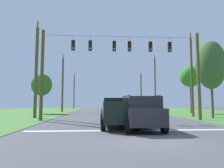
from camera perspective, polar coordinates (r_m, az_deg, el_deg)
ground_plane at (r=9.08m, az=10.14°, el=-15.42°), size 120.00×120.00×0.00m
stop_bar_stripe at (r=12.42m, az=6.31°, el=-12.67°), size 12.75×0.45×0.01m
lane_dash_0 at (r=18.32m, az=3.08°, el=-10.27°), size 2.50×0.15×0.01m
lane_dash_1 at (r=26.23m, az=1.07°, el=-8.74°), size 2.50×0.15×0.01m
lane_dash_2 at (r=30.59m, az=0.41°, el=-8.24°), size 2.50×0.15×0.01m
lane_dash_3 at (r=36.90m, az=-0.26°, el=-7.72°), size 2.50×0.15×0.01m
lane_dash_4 at (r=49.79m, az=-1.10°, el=-7.06°), size 2.50×0.15×0.01m
overhead_signal_span at (r=19.29m, az=2.78°, el=4.42°), size 14.99×0.31×8.35m
pickup_truck at (r=14.08m, az=1.51°, el=-7.87°), size 2.28×5.40×1.95m
suv_black at (r=12.72m, az=7.67°, el=-7.69°), size 2.31×4.85×2.05m
distant_car_crossing_white at (r=33.51m, az=-1.18°, el=-6.63°), size 2.20×4.39×1.52m
utility_pole_mid_right at (r=25.85m, az=21.27°, el=2.29°), size 0.27×1.81×9.95m
utility_pole_far_right at (r=39.94m, az=11.88°, el=0.11°), size 0.28×1.82×10.81m
utility_pole_near_left at (r=52.48m, az=8.08°, el=-1.82°), size 0.32×1.83×9.45m
utility_pole_far_left at (r=23.72m, az=-20.28°, el=3.67°), size 0.33×1.93×10.61m
utility_pole_distant_right at (r=37.72m, az=-13.55°, el=0.11°), size 0.34×1.77×10.27m
utility_pole_distant_left at (r=52.78m, az=-10.49°, el=-1.99°), size 0.27×1.73×9.24m
tree_roadside_right at (r=24.35m, az=25.70°, el=4.79°), size 3.04×3.04×8.24m
tree_roadside_far_right at (r=33.88m, az=20.89°, el=1.87°), size 3.13×3.13×7.23m
tree_roadside_left at (r=32.61m, az=-18.94°, el=-0.23°), size 3.03×3.03×6.01m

